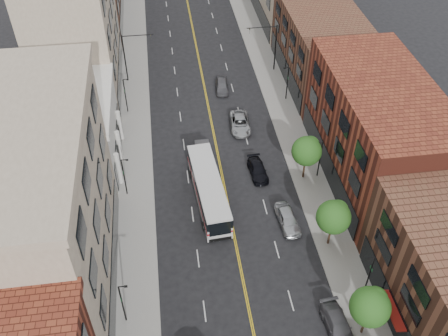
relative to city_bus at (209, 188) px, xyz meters
name	(u,v)px	position (x,y,z in m)	size (l,w,h in m)	color
sidewalk_left	(136,133)	(-8.00, 13.15, -1.76)	(4.00, 110.00, 0.15)	gray
sidewalk_right	(287,121)	(12.00, 13.15, -1.76)	(4.00, 110.00, 0.15)	gray
bldg_l_tanoffice	(40,218)	(-15.00, -8.85, 7.17)	(10.00, 22.00, 18.00)	gray
bldg_l_white	(71,133)	(-15.00, 9.15, 2.17)	(10.00, 14.00, 8.00)	silver
bldg_l_far_a	(75,27)	(-15.00, 26.15, 7.17)	(10.00, 20.00, 18.00)	gray
bldg_r_mid	(376,131)	(19.00, 2.15, 4.17)	(10.00, 22.00, 12.00)	maroon
bldg_r_far_a	(322,47)	(19.00, 23.15, 3.17)	(10.00, 20.00, 10.00)	brown
tree_r_1	(371,305)	(11.39, -17.78, 2.29)	(3.40, 3.40, 5.59)	black
tree_r_2	(334,216)	(11.39, -7.78, 2.29)	(3.40, 3.40, 5.59)	black
tree_r_3	(307,150)	(11.39, 2.22, 2.29)	(3.40, 3.40, 5.59)	black
lamp_l_1	(122,302)	(-8.95, -13.85, 1.14)	(0.81, 0.55, 5.05)	black
lamp_l_2	(124,175)	(-8.95, 2.15, 1.14)	(0.81, 0.55, 5.05)	black
lamp_l_3	(125,94)	(-8.95, 18.15, 1.14)	(0.81, 0.55, 5.05)	black
lamp_r_1	(370,273)	(12.95, -13.85, 1.14)	(0.81, 0.55, 5.05)	black
lamp_r_2	(320,157)	(12.95, 2.15, 1.14)	(0.81, 0.55, 5.05)	black
lamp_r_3	(287,81)	(12.95, 18.15, 1.14)	(0.81, 0.55, 5.05)	black
signal_mast_left	(129,52)	(-8.27, 26.15, 2.81)	(4.49, 0.18, 7.20)	black
signal_mast_right	(271,43)	(12.27, 26.15, 2.81)	(4.49, 0.18, 7.20)	black
city_bus	(209,188)	(0.00, 0.00, 0.00)	(3.67, 12.44, 3.16)	silver
car_parked_mid	(338,326)	(9.28, -17.34, -1.11)	(2.03, 4.99, 1.45)	#525156
car_parked_far	(288,219)	(7.80, -4.67, -1.03)	(1.91, 4.74, 1.62)	#AEB1B6
car_lane_behind	(203,152)	(0.20, 7.38, -1.01)	(1.74, 5.00, 1.65)	#535258
car_lane_a	(258,170)	(6.16, 3.46, -1.18)	(1.83, 4.50, 1.31)	black
car_lane_b	(240,123)	(5.56, 12.62, -1.08)	(2.49, 5.40, 1.50)	#A2A6A9
car_lane_c	(222,86)	(4.44, 21.77, -1.09)	(1.75, 4.35, 1.48)	#57565C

